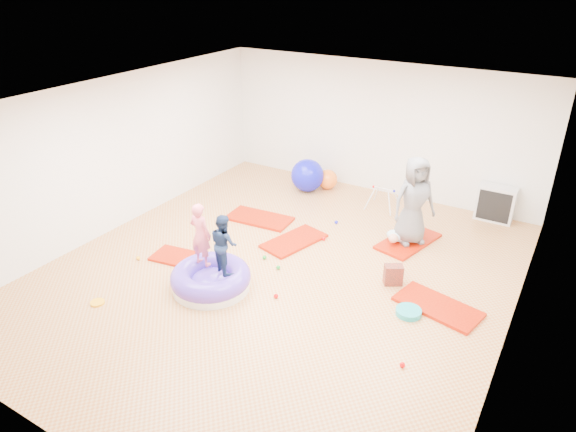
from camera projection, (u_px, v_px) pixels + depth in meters
The scene contains 19 objects.
room at pixel (278, 194), 7.79m from camera, with size 7.01×8.01×2.81m.
gym_mat_front_left at pixel (183, 258), 8.76m from camera, with size 1.06×0.53×0.04m, color red.
gym_mat_mid_left at pixel (259, 218), 10.12m from camera, with size 1.26×0.63×0.05m, color red.
gym_mat_center_back at pixel (294, 241), 9.30m from camera, with size 1.20×0.60×0.05m, color red.
gym_mat_right at pixel (438, 306), 7.53m from camera, with size 1.22×0.61×0.05m, color red.
gym_mat_rear_right at pixel (408, 241), 9.28m from camera, with size 1.28×0.64×0.05m, color red.
inflatable_cushion at pixel (211, 279), 7.95m from camera, with size 1.25×1.25×0.39m.
child_pink at pixel (200, 232), 7.80m from camera, with size 0.38×0.25×1.04m, color #F86679.
child_navy at pixel (224, 241), 7.65m from camera, with size 0.46×0.36×0.94m, color #152649.
adult_caregiver at pixel (414, 201), 8.89m from camera, with size 0.78×0.51×1.59m, color slate.
infant at pixel (396, 236), 9.17m from camera, with size 0.36×0.37×0.21m.
ball_pit_balls at pixel (286, 267), 8.49m from camera, with size 4.82×3.20×0.07m.
exercise_ball_blue at pixel (307, 175), 11.26m from camera, with size 0.72×0.72×0.72m, color #1011D1.
exercise_ball_orange at pixel (328, 179), 11.42m from camera, with size 0.44×0.44×0.44m, color orange.
infant_play_gym at pixel (383, 195), 10.45m from camera, with size 0.60×0.57×0.46m.
cube_shelf at pixel (496, 204), 9.97m from camera, with size 0.70×0.35×0.70m.
balance_disc at pixel (409, 312), 7.38m from camera, with size 0.37×0.37×0.08m, color teal.
backpack at pixel (393, 275), 8.04m from camera, with size 0.28×0.18×0.33m, color #A8321B.
yellow_toy at pixel (97, 303), 7.63m from camera, with size 0.21×0.21×0.03m, color #FFAE10.
Camera 1 is at (3.79, -6.04, 4.55)m, focal length 32.00 mm.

